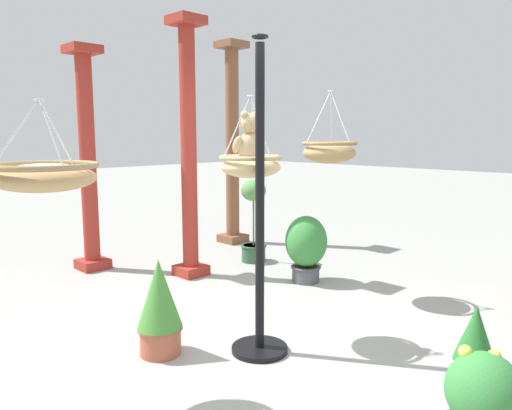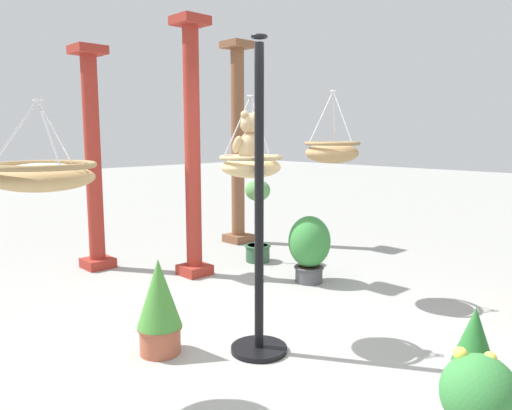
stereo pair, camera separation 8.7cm
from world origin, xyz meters
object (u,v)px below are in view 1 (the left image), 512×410
(greenhouse_pillar_far_back, at_px, (88,164))
(potted_plant_tall_leafy, at_px, (306,246))
(potted_plant_flowering_red, at_px, (160,307))
(potted_plant_small_succulent, at_px, (253,220))
(display_pole_central, at_px, (260,260))
(hanging_basket_with_teddy, at_px, (251,165))
(teddy_bear, at_px, (249,142))
(greenhouse_pillar_right, at_px, (189,155))
(hanging_basket_right_low, at_px, (329,151))
(potted_plant_bushy_green, at_px, (474,351))
(hanging_basket_left_high, at_px, (44,175))
(greenhouse_pillar_left, at_px, (232,148))

(greenhouse_pillar_far_back, relative_size, potted_plant_tall_leafy, 3.56)
(potted_plant_flowering_red, height_order, potted_plant_small_succulent, potted_plant_small_succulent)
(potted_plant_flowering_red, bearing_deg, potted_plant_tall_leafy, 9.93)
(potted_plant_flowering_red, bearing_deg, display_pole_central, -41.80)
(hanging_basket_with_teddy, height_order, potted_plant_tall_leafy, hanging_basket_with_teddy)
(teddy_bear, height_order, greenhouse_pillar_right, greenhouse_pillar_right)
(teddy_bear, distance_m, hanging_basket_right_low, 1.27)
(hanging_basket_with_teddy, relative_size, potted_plant_tall_leafy, 0.85)
(greenhouse_pillar_far_back, bearing_deg, potted_plant_bushy_green, -86.29)
(display_pole_central, height_order, hanging_basket_left_high, display_pole_central)
(display_pole_central, bearing_deg, greenhouse_pillar_right, 66.38)
(potted_plant_flowering_red, relative_size, potted_plant_small_succulent, 0.68)
(hanging_basket_left_high, distance_m, greenhouse_pillar_right, 2.88)
(hanging_basket_left_high, bearing_deg, hanging_basket_with_teddy, -3.94)
(teddy_bear, distance_m, potted_plant_flowering_red, 1.46)
(display_pole_central, xyz_separation_m, hanging_basket_right_low, (1.41, 0.41, 0.78))
(hanging_basket_right_low, height_order, potted_plant_tall_leafy, hanging_basket_right_low)
(potted_plant_flowering_red, bearing_deg, potted_plant_small_succulent, 30.77)
(hanging_basket_left_high, xyz_separation_m, potted_plant_bushy_green, (1.93, -1.80, -1.13))
(teddy_bear, distance_m, potted_plant_small_succulent, 2.65)
(hanging_basket_right_low, bearing_deg, potted_plant_flowering_red, 177.05)
(hanging_basket_left_high, xyz_separation_m, greenhouse_pillar_left, (3.92, 2.69, 0.03))
(potted_plant_tall_leafy, relative_size, potted_plant_small_succulent, 0.70)
(display_pole_central, height_order, greenhouse_pillar_left, greenhouse_pillar_left)
(hanging_basket_right_low, distance_m, potted_plant_flowering_red, 2.28)
(hanging_basket_with_teddy, bearing_deg, potted_plant_flowering_red, 160.08)
(hanging_basket_right_low, height_order, potted_plant_small_succulent, hanging_basket_right_low)
(hanging_basket_right_low, height_order, potted_plant_bushy_green, hanging_basket_right_low)
(greenhouse_pillar_far_back, bearing_deg, potted_plant_small_succulent, -35.25)
(greenhouse_pillar_left, distance_m, potted_plant_bushy_green, 5.05)
(greenhouse_pillar_left, xyz_separation_m, greenhouse_pillar_right, (-1.59, -1.00, -0.03))
(display_pole_central, bearing_deg, greenhouse_pillar_far_back, 86.48)
(hanging_basket_right_low, xyz_separation_m, potted_plant_tall_leafy, (0.26, 0.49, -1.09))
(hanging_basket_with_teddy, bearing_deg, potted_plant_bushy_green, -78.53)
(greenhouse_pillar_left, height_order, potted_plant_bushy_green, greenhouse_pillar_left)
(hanging_basket_left_high, distance_m, hanging_basket_right_low, 2.84)
(display_pole_central, height_order, greenhouse_pillar_right, greenhouse_pillar_right)
(display_pole_central, bearing_deg, potted_plant_small_succulent, 46.39)
(hanging_basket_right_low, bearing_deg, potted_plant_small_succulent, 73.17)
(display_pole_central, distance_m, potted_plant_small_succulent, 2.73)
(hanging_basket_right_low, bearing_deg, greenhouse_pillar_right, 107.19)
(hanging_basket_right_low, bearing_deg, greenhouse_pillar_far_back, 113.76)
(greenhouse_pillar_right, bearing_deg, hanging_basket_with_teddy, -112.53)
(teddy_bear, relative_size, greenhouse_pillar_left, 0.14)
(hanging_basket_left_high, bearing_deg, greenhouse_pillar_left, 34.44)
(potted_plant_bushy_green, bearing_deg, teddy_bear, 101.33)
(greenhouse_pillar_left, relative_size, greenhouse_pillar_right, 1.02)
(hanging_basket_with_teddy, relative_size, teddy_bear, 1.53)
(greenhouse_pillar_left, height_order, potted_plant_flowering_red, greenhouse_pillar_left)
(potted_plant_tall_leafy, bearing_deg, greenhouse_pillar_right, 123.92)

